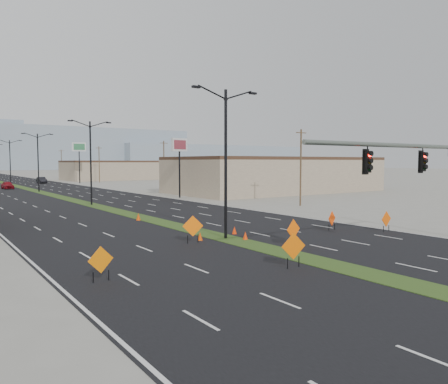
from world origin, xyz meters
TOP-DOWN VIEW (x-y plane):
  - ground at (0.00, 0.00)m, footprint 600.00×600.00m
  - road_surface at (0.00, 100.00)m, footprint 25.00×400.00m
  - median_strip at (0.00, 100.00)m, footprint 2.00×400.00m
  - building_se_near at (34.00, 45.00)m, footprint 36.00×18.00m
  - building_se_far at (38.00, 110.00)m, footprint 44.00×16.00m
  - mesa_center at (40.00, 300.00)m, footprint 220.00×50.00m
  - mesa_east at (180.00, 290.00)m, footprint 160.00×50.00m
  - signal_mast at (8.56, 2.00)m, footprint 16.30×0.60m
  - streetlight_0 at (0.00, 12.00)m, footprint 5.15×0.24m
  - streetlight_1 at (0.00, 40.00)m, footprint 5.15×0.24m
  - streetlight_2 at (0.00, 68.00)m, footprint 5.15×0.24m
  - streetlight_3 at (0.00, 96.00)m, footprint 5.15×0.24m
  - utility_pole_0 at (20.00, 25.00)m, footprint 1.60×0.20m
  - utility_pole_1 at (20.00, 60.00)m, footprint 1.60×0.20m
  - utility_pole_2 at (20.00, 95.00)m, footprint 1.60×0.20m
  - utility_pole_3 at (20.00, 130.00)m, footprint 1.60×0.20m
  - car_left at (-3.13, 79.89)m, footprint 1.92×4.35m
  - car_mid at (7.20, 98.98)m, footprint 1.68×4.62m
  - construction_sign_0 at (-10.58, 6.41)m, footprint 1.18×0.18m
  - construction_sign_1 at (-2.00, 3.40)m, footprint 1.29×0.35m
  - construction_sign_2 at (-2.66, 11.89)m, footprint 1.24×0.57m
  - construction_sign_3 at (2.01, 7.56)m, footprint 1.24×0.21m
  - construction_sign_4 at (8.75, 10.36)m, footprint 1.07×0.33m
  - construction_sign_5 at (11.50, 7.53)m, footprint 1.15×0.09m
  - cone_0 at (0.78, 10.84)m, footprint 0.37×0.37m
  - cone_1 at (-1.81, 12.38)m, footprint 0.45×0.45m
  - cone_2 at (1.60, 13.17)m, footprint 0.42×0.42m
  - cone_3 at (-1.07, 23.94)m, footprint 0.52×0.52m
  - pole_sign_east_near at (14.00, 43.40)m, footprint 2.81×0.94m
  - pole_sign_east_far at (14.91, 94.32)m, footprint 3.17×1.28m

SIDE VIEW (x-z plane):
  - ground at x=0.00m, z-range 0.00..0.00m
  - road_surface at x=0.00m, z-range -0.01..0.01m
  - median_strip at x=0.00m, z-range -0.02..0.02m
  - cone_2 at x=1.60m, z-range 0.00..0.57m
  - cone_0 at x=0.78m, z-range 0.00..0.58m
  - cone_1 at x=-1.81m, z-range 0.00..0.58m
  - cone_3 at x=-1.07m, z-range 0.00..0.67m
  - car_left at x=-3.13m, z-range 0.00..1.46m
  - car_mid at x=7.20m, z-range 0.00..1.51m
  - construction_sign_4 at x=8.75m, z-range 0.12..1.59m
  - construction_sign_5 at x=11.50m, z-range 0.13..1.67m
  - construction_sign_0 at x=-10.58m, z-range 0.14..1.71m
  - construction_sign_3 at x=2.01m, z-range 0.15..1.81m
  - construction_sign_1 at x=-2.00m, z-range 0.16..1.91m
  - construction_sign_2 at x=-2.66m, z-range 0.16..1.94m
  - building_se_far at x=38.00m, z-range 0.00..5.00m
  - building_se_near at x=34.00m, z-range 0.00..5.50m
  - utility_pole_0 at x=20.00m, z-range 0.17..9.17m
  - utility_pole_1 at x=20.00m, z-range 0.17..9.17m
  - utility_pole_2 at x=20.00m, z-range 0.17..9.17m
  - utility_pole_3 at x=20.00m, z-range 0.17..9.17m
  - signal_mast at x=8.56m, z-range 0.79..8.79m
  - streetlight_0 at x=0.00m, z-range 0.41..10.43m
  - streetlight_1 at x=0.00m, z-range 0.41..10.43m
  - streetlight_2 at x=0.00m, z-range 0.41..10.43m
  - streetlight_3 at x=0.00m, z-range 0.41..10.43m
  - pole_sign_east_near at x=14.00m, z-range 2.65..11.24m
  - pole_sign_east_far at x=14.91m, z-range 3.13..12.95m
  - mesa_east at x=180.00m, z-range 0.00..18.00m
  - mesa_center at x=40.00m, z-range 0.00..28.00m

